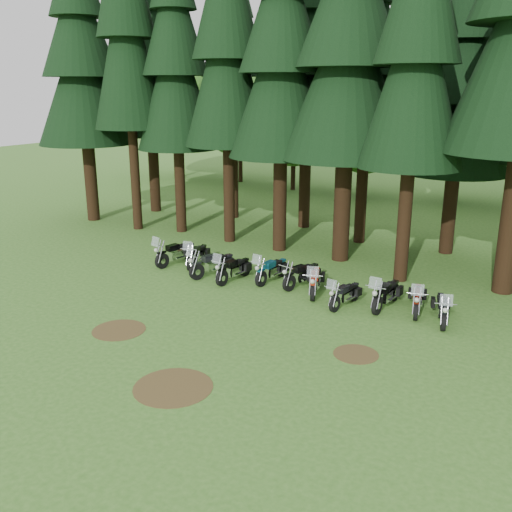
% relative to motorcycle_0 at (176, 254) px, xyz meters
% --- Properties ---
extents(ground, '(120.00, 120.00, 0.00)m').
position_rel_motorcycle_0_xyz_m(ground, '(6.05, -4.78, -0.51)').
color(ground, '#376B21').
rests_on(ground, ground).
extents(pine_front_0, '(5.49, 5.49, 16.17)m').
position_rel_motorcycle_0_xyz_m(pine_front_0, '(-10.15, 4.50, 9.17)').
color(pine_front_0, black).
rests_on(pine_front_0, ground).
extents(pine_front_1, '(3.92, 3.92, 19.88)m').
position_rel_motorcycle_0_xyz_m(pine_front_1, '(-6.24, 4.20, 11.39)').
color(pine_front_1, black).
rests_on(pine_front_1, ground).
extents(pine_front_2, '(4.32, 4.32, 16.22)m').
position_rel_motorcycle_0_xyz_m(pine_front_2, '(-3.73, 5.04, 9.20)').
color(pine_front_2, black).
rests_on(pine_front_2, ground).
extents(pine_front_3, '(4.32, 4.32, 17.57)m').
position_rel_motorcycle_0_xyz_m(pine_front_3, '(-0.24, 4.73, 10.01)').
color(pine_front_3, black).
rests_on(pine_front_3, ground).
extents(pine_front_4, '(4.95, 4.95, 16.33)m').
position_rel_motorcycle_0_xyz_m(pine_front_4, '(2.84, 4.63, 9.27)').
color(pine_front_4, black).
rests_on(pine_front_4, ground).
extents(pine_front_5, '(5.81, 5.81, 16.72)m').
position_rel_motorcycle_0_xyz_m(pine_front_5, '(6.12, 4.67, 9.50)').
color(pine_front_5, black).
rests_on(pine_front_5, ground).
extents(pine_front_6, '(4.15, 4.15, 16.75)m').
position_rel_motorcycle_0_xyz_m(pine_front_6, '(9.48, 3.25, 9.52)').
color(pine_front_6, black).
rests_on(pine_front_6, ground).
extents(pine_back_0, '(5.00, 5.00, 17.21)m').
position_rel_motorcycle_0_xyz_m(pine_back_0, '(-8.63, 8.47, 9.79)').
color(pine_back_0, black).
rests_on(pine_back_0, ground).
extents(pine_back_1, '(4.52, 4.52, 16.22)m').
position_rel_motorcycle_0_xyz_m(pine_back_1, '(-3.21, 9.57, 9.20)').
color(pine_back_1, black).
rests_on(pine_back_1, ground).
extents(pine_back_2, '(4.85, 4.85, 16.30)m').
position_rel_motorcycle_0_xyz_m(pine_back_2, '(1.67, 9.63, 9.25)').
color(pine_back_2, black).
rests_on(pine_back_2, ground).
extents(pine_back_3, '(4.35, 4.35, 16.20)m').
position_rel_motorcycle_0_xyz_m(pine_back_3, '(5.68, 8.16, 9.19)').
color(pine_back_3, black).
rests_on(pine_back_3, ground).
extents(pine_back_4, '(4.94, 4.94, 13.78)m').
position_rel_motorcycle_0_xyz_m(pine_back_4, '(10.09, 8.47, 7.74)').
color(pine_back_4, black).
rests_on(pine_back_4, ground).
extents(decid_0, '(8.00, 7.78, 10.00)m').
position_rel_motorcycle_0_xyz_m(decid_0, '(-16.05, 20.49, 5.39)').
color(decid_0, black).
rests_on(decid_0, ground).
extents(decid_1, '(7.91, 7.69, 9.88)m').
position_rel_motorcycle_0_xyz_m(decid_1, '(-9.94, 20.99, 5.32)').
color(decid_1, black).
rests_on(decid_1, ground).
extents(decid_2, '(6.72, 6.53, 8.40)m').
position_rel_motorcycle_0_xyz_m(decid_2, '(-4.38, 20.00, 4.44)').
color(decid_2, black).
rests_on(decid_2, ground).
extents(decid_3, '(6.12, 5.95, 7.65)m').
position_rel_motorcycle_0_xyz_m(decid_3, '(1.34, 20.35, 4.00)').
color(decid_3, black).
rests_on(decid_3, ground).
extents(decid_4, '(5.93, 5.76, 7.41)m').
position_rel_motorcycle_0_xyz_m(decid_4, '(7.63, 21.55, 3.86)').
color(decid_4, black).
rests_on(decid_4, ground).
extents(dirt_patch_0, '(1.80, 1.80, 0.01)m').
position_rel_motorcycle_0_xyz_m(dirt_patch_0, '(3.05, -6.78, -0.51)').
color(dirt_patch_0, '#4C3D1E').
rests_on(dirt_patch_0, ground).
extents(dirt_patch_1, '(1.40, 1.40, 0.01)m').
position_rel_motorcycle_0_xyz_m(dirt_patch_1, '(10.55, -4.28, -0.51)').
color(dirt_patch_1, '#4C3D1E').
rests_on(dirt_patch_1, ground).
extents(dirt_patch_2, '(2.20, 2.20, 0.01)m').
position_rel_motorcycle_0_xyz_m(dirt_patch_2, '(7.05, -8.78, -0.51)').
color(dirt_patch_2, '#4C3D1E').
rests_on(dirt_patch_2, ground).
extents(motorcycle_0, '(0.73, 2.44, 1.53)m').
position_rel_motorcycle_0_xyz_m(motorcycle_0, '(0.00, 0.00, 0.00)').
color(motorcycle_0, black).
rests_on(motorcycle_0, ground).
extents(motorcycle_1, '(0.87, 2.26, 1.43)m').
position_rel_motorcycle_0_xyz_m(motorcycle_1, '(0.96, 0.34, -0.04)').
color(motorcycle_1, black).
rests_on(motorcycle_1, ground).
extents(motorcycle_2, '(1.09, 2.36, 1.52)m').
position_rel_motorcycle_0_xyz_m(motorcycle_2, '(2.41, -0.47, -0.01)').
color(motorcycle_2, black).
rests_on(motorcycle_2, ground).
extents(motorcycle_3, '(0.48, 2.31, 1.45)m').
position_rel_motorcycle_0_xyz_m(motorcycle_3, '(3.54, -0.54, -0.03)').
color(motorcycle_3, black).
rests_on(motorcycle_3, ground).
extents(motorcycle_4, '(0.48, 2.30, 1.44)m').
position_rel_motorcycle_0_xyz_m(motorcycle_4, '(4.94, 0.23, -0.03)').
color(motorcycle_4, black).
rests_on(motorcycle_4, ground).
extents(motorcycle_5, '(0.63, 2.24, 0.92)m').
position_rel_motorcycle_0_xyz_m(motorcycle_5, '(6.30, 0.37, -0.04)').
color(motorcycle_5, black).
rests_on(motorcycle_5, ground).
extents(motorcycle_6, '(1.11, 2.28, 1.48)m').
position_rel_motorcycle_0_xyz_m(motorcycle_6, '(7.13, -0.15, -0.02)').
color(motorcycle_6, black).
rests_on(motorcycle_6, ground).
extents(motorcycle_7, '(0.53, 2.09, 1.31)m').
position_rel_motorcycle_0_xyz_m(motorcycle_7, '(8.67, -0.77, -0.07)').
color(motorcycle_7, black).
rests_on(motorcycle_7, ground).
extents(motorcycle_8, '(0.46, 2.40, 1.51)m').
position_rel_motorcycle_0_xyz_m(motorcycle_8, '(10.02, -0.12, -0.01)').
color(motorcycle_8, black).
rests_on(motorcycle_8, ground).
extents(motorcycle_9, '(0.85, 2.27, 1.43)m').
position_rel_motorcycle_0_xyz_m(motorcycle_9, '(11.12, 0.05, -0.03)').
color(motorcycle_9, black).
rests_on(motorcycle_9, ground).
extents(motorcycle_10, '(0.96, 2.19, 1.40)m').
position_rel_motorcycle_0_xyz_m(motorcycle_10, '(12.12, -0.38, -0.04)').
color(motorcycle_10, black).
rests_on(motorcycle_10, ground).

